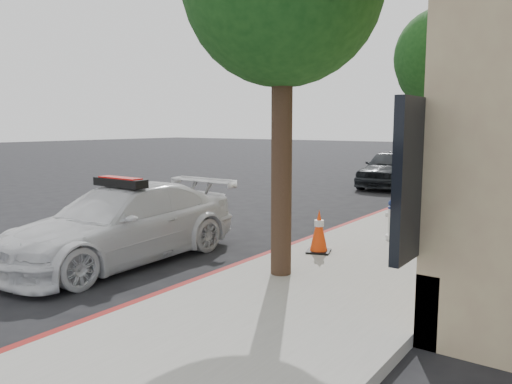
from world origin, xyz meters
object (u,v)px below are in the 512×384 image
object	(u,v)px
police_car	(122,223)
parked_car_mid	(392,168)
parked_car_far	(447,157)
fire_hydrant	(394,220)
traffic_cone	(319,231)

from	to	relation	value
police_car	parked_car_mid	size ratio (longest dim) A/B	1.07
parked_car_far	fire_hydrant	bearing A→B (deg)	-81.04
parked_car_mid	parked_car_far	xyz separation A→B (m)	(0.10, 7.22, 0.03)
parked_car_far	traffic_cone	size ratio (longest dim) A/B	6.11
parked_car_mid	parked_car_far	world-z (taller)	parked_car_far
parked_car_mid	traffic_cone	size ratio (longest dim) A/B	5.64
traffic_cone	police_car	bearing A→B (deg)	-144.43
parked_car_far	fire_hydrant	world-z (taller)	parked_car_far
police_car	parked_car_far	xyz separation A→B (m)	(0.15, 19.92, 0.10)
police_car	traffic_cone	world-z (taller)	police_car
parked_car_mid	traffic_cone	distance (m)	11.07
police_car	parked_car_far	bearing A→B (deg)	90.08
police_car	traffic_cone	distance (m)	3.39
police_car	traffic_cone	xyz separation A→B (m)	(2.75, 1.97, -0.14)
police_car	parked_car_mid	world-z (taller)	police_car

